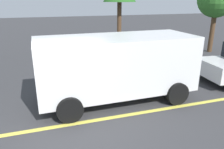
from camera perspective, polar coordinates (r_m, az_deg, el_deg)
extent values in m
plane|color=#38383A|center=(6.51, -13.55, -12.83)|extent=(80.00, 80.00, 0.00)
cube|color=#E0D14C|center=(7.27, 10.96, -9.00)|extent=(28.00, 0.16, 0.01)
cube|color=white|center=(7.46, 1.20, 2.74)|extent=(5.22, 2.06, 1.82)
cube|color=black|center=(6.95, -15.17, 4.29)|extent=(0.18, 1.84, 0.80)
cylinder|color=black|center=(6.50, -10.74, -8.80)|extent=(0.76, 0.27, 0.76)
cylinder|color=black|center=(8.32, -12.79, -2.63)|extent=(0.76, 0.27, 0.76)
cylinder|color=black|center=(7.72, 16.25, -4.66)|extent=(0.76, 0.27, 0.76)
cylinder|color=black|center=(9.30, 9.35, -0.09)|extent=(0.76, 0.27, 0.76)
cylinder|color=black|center=(10.82, 22.71, 1.04)|extent=(0.65, 0.27, 0.64)
cylinder|color=#513823|center=(16.06, 24.22, 10.09)|extent=(0.30, 0.30, 2.72)
cylinder|color=#513823|center=(13.40, 1.85, 11.26)|extent=(0.25, 0.25, 3.18)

